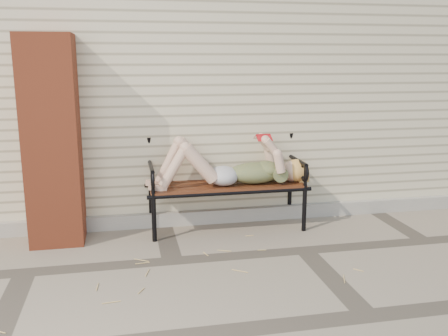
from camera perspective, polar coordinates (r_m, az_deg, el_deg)
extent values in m
plane|color=gray|center=(4.83, 9.21, -9.27)|extent=(80.00, 80.00, 0.00)
cube|color=beige|center=(7.37, 1.30, 10.31)|extent=(8.00, 4.00, 3.00)
cube|color=#ADA89C|center=(5.67, 5.79, -5.06)|extent=(8.00, 0.10, 0.15)
cube|color=#9F4023|center=(5.04, -19.01, 2.93)|extent=(0.50, 0.50, 2.00)
cylinder|color=black|center=(4.96, -8.01, -5.73)|extent=(0.05, 0.05, 0.47)
cylinder|color=black|center=(5.42, -8.33, -4.19)|extent=(0.05, 0.05, 0.47)
cylinder|color=black|center=(5.28, 9.17, -4.65)|extent=(0.05, 0.05, 0.47)
cylinder|color=black|center=(5.71, 7.50, -3.30)|extent=(0.05, 0.05, 0.47)
cube|color=#582F16|center=(5.22, 0.31, -1.98)|extent=(1.60, 0.52, 0.03)
cylinder|color=black|center=(5.00, 0.86, -2.88)|extent=(1.68, 0.04, 0.04)
cylinder|color=black|center=(5.45, -0.20, -1.59)|extent=(1.68, 0.04, 0.04)
torus|color=black|center=(5.46, -0.45, 4.28)|extent=(0.29, 0.04, 0.29)
ellipsoid|color=#0A3646|center=(5.23, 3.54, -0.56)|extent=(0.57, 0.33, 0.22)
ellipsoid|color=#0A3646|center=(5.25, 4.88, -0.11)|extent=(0.27, 0.32, 0.17)
ellipsoid|color=silver|center=(5.16, -0.08, -0.90)|extent=(0.32, 0.36, 0.20)
sphere|color=#DFAE96|center=(5.35, 7.79, -0.36)|extent=(0.23, 0.23, 0.23)
ellipsoid|color=#EDAA59|center=(5.36, 8.32, -0.28)|extent=(0.26, 0.27, 0.24)
cube|color=#A71318|center=(5.18, 4.50, 3.80)|extent=(0.15, 0.02, 0.02)
cube|color=white|center=(5.14, 4.63, 3.41)|extent=(0.15, 0.09, 0.05)
cube|color=white|center=(5.22, 4.36, 3.56)|extent=(0.15, 0.09, 0.05)
cube|color=#A71318|center=(5.13, 4.64, 3.45)|extent=(0.16, 0.10, 0.06)
cube|color=#A71318|center=(5.22, 4.35, 3.61)|extent=(0.16, 0.10, 0.06)
cylinder|color=tan|center=(4.51, -12.61, -10.96)|extent=(0.15, 0.07, 0.01)
cylinder|color=tan|center=(5.32, 10.41, -7.20)|extent=(0.14, 0.02, 0.01)
cylinder|color=tan|center=(4.47, -11.08, -11.13)|extent=(0.07, 0.15, 0.01)
cylinder|color=tan|center=(4.88, 11.79, -9.10)|extent=(0.08, 0.11, 0.01)
cylinder|color=tan|center=(4.18, -8.85, -12.73)|extent=(0.02, 0.07, 0.01)
cylinder|color=tan|center=(3.63, -12.70, -17.04)|extent=(0.07, 0.01, 0.01)
cylinder|color=tan|center=(3.59, -6.32, -17.14)|extent=(0.15, 0.02, 0.01)
cylinder|color=tan|center=(4.94, 4.47, -8.59)|extent=(0.15, 0.07, 0.01)
cylinder|color=tan|center=(4.61, -13.41, -10.47)|extent=(0.07, 0.13, 0.01)
cylinder|color=tan|center=(4.79, -21.14, -10.12)|extent=(0.02, 0.12, 0.01)
cylinder|color=tan|center=(4.74, 8.70, -9.60)|extent=(0.11, 0.11, 0.01)
cylinder|color=tan|center=(4.90, -2.35, -8.74)|extent=(0.03, 0.15, 0.01)
cylinder|color=tan|center=(4.02, -6.87, -13.75)|extent=(0.11, 0.08, 0.01)
cylinder|color=tan|center=(4.78, 6.57, -9.37)|extent=(0.06, 0.05, 0.01)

